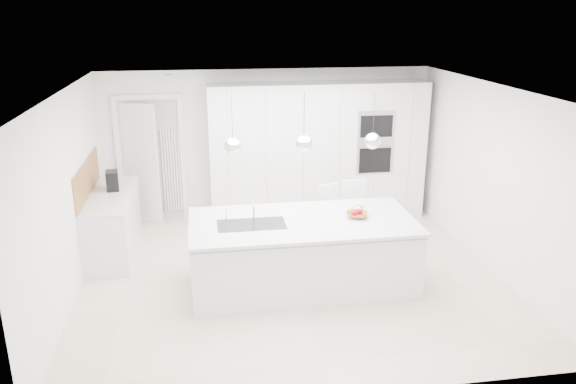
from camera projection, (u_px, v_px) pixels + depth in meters
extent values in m
plane|color=beige|center=(291.00, 276.00, 7.56)|extent=(5.50, 5.50, 0.00)
plane|color=white|center=(268.00, 144.00, 9.52)|extent=(5.50, 0.00, 5.50)
plane|color=white|center=(67.00, 199.00, 6.77)|extent=(0.00, 5.00, 5.00)
plane|color=white|center=(292.00, 90.00, 6.78)|extent=(5.50, 5.50, 0.00)
cube|color=white|center=(318.00, 152.00, 9.38)|extent=(3.60, 0.60, 2.30)
cube|color=white|center=(136.00, 164.00, 9.20)|extent=(0.76, 0.38, 2.00)
cube|color=white|center=(113.00, 225.00, 8.19)|extent=(0.60, 1.80, 0.86)
cube|color=silver|center=(110.00, 195.00, 8.05)|extent=(0.62, 1.82, 0.04)
cube|color=#9E6A3A|center=(87.00, 178.00, 7.93)|extent=(0.02, 1.80, 0.50)
cube|color=white|center=(303.00, 256.00, 7.16)|extent=(2.80, 1.20, 0.86)
cube|color=silver|center=(303.00, 222.00, 7.07)|extent=(2.84, 1.40, 0.04)
cylinder|color=white|center=(254.00, 207.00, 7.07)|extent=(0.02, 0.02, 0.30)
sphere|color=white|center=(233.00, 146.00, 6.58)|extent=(0.20, 0.20, 0.20)
sphere|color=white|center=(304.00, 144.00, 6.70)|extent=(0.20, 0.20, 0.20)
sphere|color=white|center=(373.00, 141.00, 6.83)|extent=(0.20, 0.20, 0.20)
imported|color=#9E6A3A|center=(357.00, 215.00, 7.14)|extent=(0.34, 0.34, 0.07)
cube|color=black|center=(112.00, 181.00, 8.20)|extent=(0.20, 0.28, 0.28)
sphere|color=#AA0012|center=(355.00, 213.00, 7.09)|extent=(0.08, 0.08, 0.08)
sphere|color=#AA0012|center=(360.00, 212.00, 7.15)|extent=(0.08, 0.08, 0.08)
torus|color=gold|center=(357.00, 208.00, 7.14)|extent=(0.23, 0.17, 0.21)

